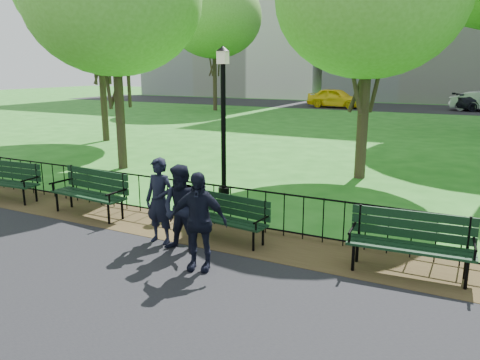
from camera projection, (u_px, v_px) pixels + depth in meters
The scene contains 15 objects.
ground at pixel (167, 259), 8.24m from camera, with size 120.00×120.00×0.00m, color #22681B.
dirt_strip at pixel (210, 233), 9.53m from camera, with size 60.00×1.60×0.01m, color #362916.
far_street at pixel (418, 108), 38.52m from camera, with size 70.00×9.00×0.01m, color black.
iron_fence at pixel (222, 204), 9.85m from camera, with size 24.06×0.06×1.00m.
park_bench_main at pixel (218, 211), 9.12m from camera, with size 1.71×0.72×0.94m.
park_bench_left_a at pixel (92, 188), 10.61m from camera, with size 2.01×0.77×1.12m.
park_bench_left_b at pixel (9, 177), 11.83m from camera, with size 1.88×0.69×1.05m.
park_bench_right_a at pixel (411, 236), 7.56m from camera, with size 1.99×0.73×1.11m.
lamppost at pixel (223, 116), 12.04m from camera, with size 0.34×0.34×3.82m.
tree_near_w at pixel (113, 0), 14.46m from camera, with size 5.51×5.51×7.68m.
tree_far_w at pixel (214, 17), 35.13m from camera, with size 7.24×7.24×10.09m.
person_left at pixel (160, 201), 8.84m from camera, with size 0.60×0.39×1.65m, color black.
person_mid at pixel (182, 209), 8.38m from camera, with size 0.78×0.41×1.61m, color black.
person_right at pixel (198, 221), 7.65m from camera, with size 0.97×0.40×1.66m, color black.
taxi at pixel (336, 98), 38.94m from camera, with size 1.90×4.73×1.61m, color yellow.
Camera 1 is at (4.64, -6.25, 3.29)m, focal length 35.00 mm.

